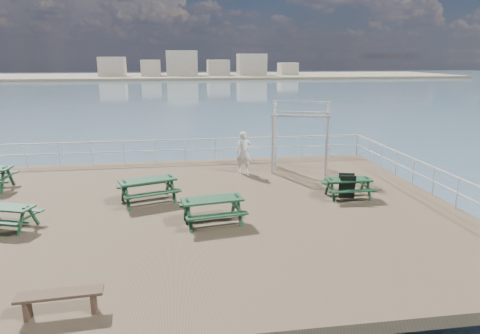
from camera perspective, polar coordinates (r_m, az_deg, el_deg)
name	(u,v)px	position (r m, az deg, el deg)	size (l,w,h in m)	color
ground	(191,212)	(14.73, -6.50, -6.01)	(18.00, 14.00, 0.30)	brown
sea_backdrop	(213,73)	(148.52, -3.58, 12.41)	(300.00, 300.00, 9.20)	#436272
railing	(186,165)	(16.88, -7.17, 0.29)	(17.77, 13.76, 1.10)	silver
picnic_table_b	(148,185)	(15.35, -12.17, -2.43)	(2.32, 2.08, 0.94)	#163C21
picnic_table_c	(348,184)	(16.01, 14.24, -2.20)	(1.64, 1.33, 0.79)	#163C21
picnic_table_d	(7,212)	(14.55, -28.68, -5.32)	(1.95, 1.77, 0.78)	#163C21
picnic_table_e	(212,205)	(13.16, -3.71, -5.11)	(2.06, 1.76, 0.90)	#163C21
flat_bench_far	(60,298)	(9.55, -22.86, -15.78)	(1.68, 0.50, 0.48)	brown
trellis_arbor	(300,140)	(19.12, 8.04, 3.52)	(2.81, 2.08, 3.12)	silver
sandwich_board	(347,186)	(15.93, 14.07, -2.51)	(0.63, 0.53, 0.91)	black
person	(244,153)	(18.67, 0.52, 1.94)	(0.67, 0.44, 1.84)	white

